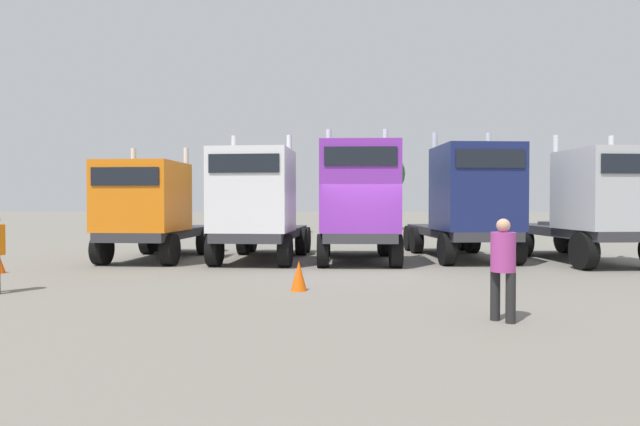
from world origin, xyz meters
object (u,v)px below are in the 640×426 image
(semi_truck_silver, at_px, (596,205))
(semi_truck_purple, at_px, (358,202))
(traffic_cone_mid, at_px, (299,276))
(semi_truck_white, at_px, (257,205))
(semi_truck_navy, at_px, (469,202))
(visitor_with_camera, at_px, (503,262))
(semi_truck_orange, at_px, (150,209))

(semi_truck_silver, bearing_deg, semi_truck_purple, -95.93)
(semi_truck_purple, xyz_separation_m, traffic_cone_mid, (-1.41, -5.25, -1.65))
(semi_truck_white, height_order, semi_truck_purple, semi_truck_purple)
(semi_truck_purple, distance_m, traffic_cone_mid, 5.68)
(semi_truck_navy, bearing_deg, semi_truck_purple, -82.24)
(semi_truck_silver, xyz_separation_m, visitor_with_camera, (-5.27, -8.22, -0.90))
(semi_truck_orange, bearing_deg, visitor_with_camera, 49.15)
(semi_truck_orange, relative_size, semi_truck_navy, 0.91)
(semi_truck_orange, bearing_deg, semi_truck_purple, 89.08)
(visitor_with_camera, bearing_deg, semi_truck_orange, 94.56)
(semi_truck_silver, bearing_deg, semi_truck_navy, -108.72)
(semi_truck_navy, height_order, traffic_cone_mid, semi_truck_navy)
(semi_truck_navy, bearing_deg, semi_truck_white, -89.18)
(traffic_cone_mid, bearing_deg, semi_truck_white, 109.34)
(semi_truck_white, bearing_deg, semi_truck_purple, 91.35)
(semi_truck_white, relative_size, visitor_with_camera, 3.60)
(semi_truck_navy, distance_m, visitor_with_camera, 9.18)
(traffic_cone_mid, bearing_deg, semi_truck_silver, 31.15)
(semi_truck_white, bearing_deg, semi_truck_navy, 99.48)
(semi_truck_navy, relative_size, traffic_cone_mid, 9.74)
(semi_truck_purple, height_order, traffic_cone_mid, semi_truck_purple)
(semi_truck_white, bearing_deg, visitor_with_camera, 36.60)
(visitor_with_camera, relative_size, traffic_cone_mid, 2.53)
(semi_truck_orange, height_order, traffic_cone_mid, semi_truck_orange)
(semi_truck_navy, xyz_separation_m, traffic_cone_mid, (-5.14, -6.17, -1.64))
(semi_truck_purple, bearing_deg, traffic_cone_mid, -16.39)
(semi_truck_purple, distance_m, visitor_with_camera, 8.45)
(semi_truck_silver, relative_size, traffic_cone_mid, 9.73)
(traffic_cone_mid, bearing_deg, semi_truck_navy, 50.22)
(semi_truck_orange, height_order, semi_truck_white, semi_truck_white)
(semi_truck_white, bearing_deg, traffic_cone_mid, 21.90)
(semi_truck_purple, bearing_deg, semi_truck_navy, 102.49)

